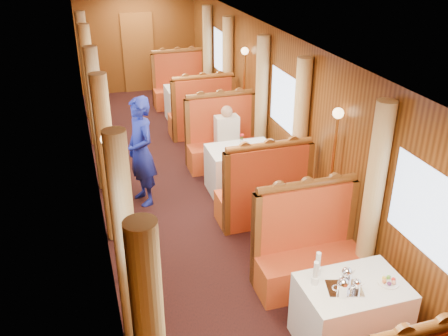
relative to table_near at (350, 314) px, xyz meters
name	(u,v)px	position (x,y,z in m)	size (l,w,h in m)	color
floor	(197,196)	(-0.75, 3.50, -0.38)	(3.00, 12.00, 0.01)	black
ceiling	(192,41)	(-0.75, 3.50, 2.12)	(3.00, 12.00, 0.01)	silver
wall_far	(138,43)	(-0.75, 9.50, 0.88)	(3.00, 2.50, 0.01)	brown
wall_left	(93,135)	(-2.25, 3.50, 0.88)	(12.00, 2.50, 0.01)	brown
wall_right	(286,114)	(0.75, 3.50, 0.88)	(12.00, 2.50, 0.01)	brown
doorway_far	(139,53)	(-0.75, 9.47, 0.62)	(0.80, 0.04, 2.00)	brown
table_near	(350,314)	(0.00, 0.00, 0.00)	(1.05, 0.72, 0.75)	white
banquette_near_aft	(307,254)	(0.00, 1.01, 0.05)	(1.30, 0.55, 1.34)	#AD1F13
table_mid	(241,169)	(0.00, 3.50, 0.00)	(1.05, 0.72, 0.75)	white
banquette_mid_fwd	(263,196)	(0.00, 2.49, 0.05)	(1.30, 0.55, 1.34)	#AD1F13
banquette_mid_aft	(223,143)	(0.00, 4.51, 0.05)	(1.30, 0.55, 1.34)	#AD1F13
table_far	(190,103)	(0.00, 7.00, 0.00)	(1.05, 0.72, 0.75)	white
banquette_far_fwd	(202,116)	(0.00, 5.99, 0.05)	(1.30, 0.55, 1.34)	#AD1F13
banquette_far_aft	(180,88)	(0.00, 8.01, 0.05)	(1.30, 0.55, 1.34)	#AD1F13
tea_tray	(344,289)	(-0.13, -0.03, 0.38)	(0.34, 0.26, 0.01)	silver
teapot_left	(343,290)	(-0.20, -0.11, 0.45)	(0.19, 0.14, 0.15)	silver
teapot_right	(356,287)	(-0.04, -0.09, 0.43)	(0.13, 0.10, 0.11)	silver
teapot_back	(346,278)	(-0.08, 0.04, 0.45)	(0.18, 0.13, 0.14)	silver
fruit_plate	(389,282)	(0.34, -0.08, 0.39)	(0.21, 0.21, 0.05)	white
cup_inboard	(315,275)	(-0.38, 0.13, 0.48)	(0.08, 0.08, 0.26)	white
cup_outboard	(318,266)	(-0.28, 0.26, 0.48)	(0.08, 0.08, 0.26)	white
rose_vase_mid	(242,138)	(0.01, 3.50, 0.55)	(0.06, 0.06, 0.36)	silver
rose_vase_far	(188,79)	(-0.03, 7.00, 0.55)	(0.06, 0.06, 0.36)	silver
window_left_near	(121,269)	(-2.24, 0.00, 1.07)	(1.20, 0.90, 0.01)	#96ADCE
curtain_left_near_b	(125,242)	(-2.13, 0.78, 0.80)	(0.22, 0.22, 2.35)	#E2BB74
window_right_near	(430,213)	(0.74, 0.00, 1.07)	(1.20, 0.90, 0.01)	#96ADCE
curtain_right_near_b	(373,201)	(0.63, 0.78, 0.80)	(0.22, 0.22, 2.35)	#E2BB74
window_left_mid	(93,122)	(-2.24, 3.50, 1.07)	(1.20, 0.90, 0.01)	#96ADCE
curtain_left_mid_a	(107,161)	(-2.13, 2.72, 0.80)	(0.22, 0.22, 2.35)	#E2BB74
curtain_left_mid_b	(98,121)	(-2.13, 4.28, 0.80)	(0.22, 0.22, 2.35)	#E2BB74
window_right_mid	(286,102)	(0.74, 3.50, 1.07)	(1.20, 0.90, 0.01)	#96ADCE
curtain_right_mid_a	(300,137)	(0.63, 2.72, 0.80)	(0.22, 0.22, 2.35)	#E2BB74
curtain_right_mid_b	(261,104)	(0.63, 4.28, 0.80)	(0.22, 0.22, 2.35)	#E2BB74
window_left_far	(81,63)	(-2.24, 7.00, 1.07)	(1.20, 0.90, 0.01)	#96ADCE
curtain_left_far_a	(90,86)	(-2.13, 6.22, 0.80)	(0.22, 0.22, 2.35)	#E2BB74
curtain_left_far_b	(86,66)	(-2.13, 7.78, 0.80)	(0.22, 0.22, 2.35)	#E2BB74
window_right_far	(222,53)	(0.74, 7.00, 1.07)	(1.20, 0.90, 0.01)	#96ADCE
curtain_right_far_a	(228,75)	(0.63, 6.22, 0.80)	(0.22, 0.22, 2.35)	#E2BB74
curtain_right_far_b	(208,58)	(0.63, 7.78, 0.80)	(0.22, 0.22, 2.35)	#E2BB74
sconce_left_fore	(111,180)	(-2.15, 1.75, 1.01)	(0.14, 0.14, 1.95)	#BF8C3F
sconce_right_fore	(334,150)	(0.65, 1.75, 1.01)	(0.14, 0.14, 1.95)	#BF8C3F
sconce_left_aft	(91,90)	(-2.15, 5.25, 1.01)	(0.14, 0.14, 1.95)	#BF8C3F
sconce_right_aft	(244,77)	(0.65, 5.25, 1.01)	(0.14, 0.14, 1.95)	#BF8C3F
steward	(141,152)	(-1.57, 3.59, 0.49)	(0.63, 0.41, 1.72)	navy
passenger	(227,132)	(0.00, 4.24, 0.37)	(0.40, 0.44, 0.76)	beige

